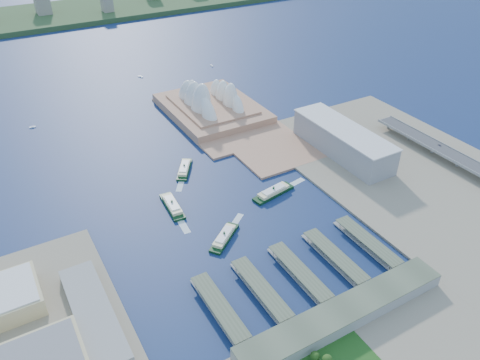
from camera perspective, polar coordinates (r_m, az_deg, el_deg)
ground at (r=487.82m, az=0.66°, el=-6.87°), size 3000.00×3000.00×0.00m
east_land at (r=597.12m, az=23.54°, el=-1.39°), size 240.00×500.00×3.00m
peninsula at (r=722.71m, az=-2.51°, el=7.78°), size 135.00×220.00×3.00m
far_shore at (r=1348.17m, az=-22.21°, el=18.06°), size 2200.00×260.00×12.00m
opera_house at (r=725.26m, az=-3.50°, el=10.50°), size 134.00×180.00×58.00m
toaster_building at (r=628.30m, az=12.40°, el=4.69°), size 45.00×155.00×35.00m
ferry_wharves at (r=445.54m, az=7.26°, el=-11.22°), size 184.00×90.00×9.30m
terminal_building at (r=413.12m, az=12.50°, el=-15.68°), size 200.00×28.00×12.00m
far_skyline at (r=1321.48m, az=-22.36°, el=19.28°), size 1900.00×140.00×55.00m
ferry_a at (r=528.43m, az=-8.28°, el=-2.92°), size 17.23×53.97×10.05m
ferry_b at (r=591.08m, az=-6.80°, el=1.53°), size 37.87×48.55×9.41m
ferry_c at (r=481.65m, az=-1.94°, el=-6.79°), size 46.51×39.98×9.29m
ferry_d at (r=545.14m, az=4.10°, el=-1.31°), size 56.36×23.61×10.35m
boat_b at (r=755.20m, az=-23.97°, el=5.94°), size 8.90×3.55×2.36m
boat_c at (r=928.48m, az=-3.49°, el=13.76°), size 4.07×10.87×2.39m
boat_e at (r=891.73m, az=-12.04°, el=12.24°), size 7.27×10.50×2.48m
car_c at (r=667.27m, az=23.17°, el=3.92°), size 1.70×4.19×1.21m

